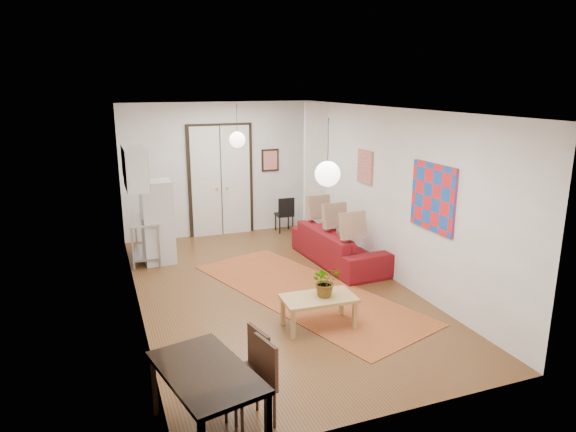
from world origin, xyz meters
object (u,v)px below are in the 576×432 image
object	(u,v)px
sofa	(339,246)
dining_chair_near	(241,364)
coffee_table	(319,301)
dining_chair_far	(247,376)
dining_table	(206,377)
black_side_chair	(283,211)
kitchen_counter	(147,234)
fridge	(158,222)

from	to	relation	value
sofa	dining_chair_near	world-z (taller)	dining_chair_near
coffee_table	dining_chair_far	distance (m)	2.20
sofa	dining_chair_near	size ratio (longest dim) A/B	2.63
coffee_table	dining_chair_near	bearing A→B (deg)	-137.18
dining_chair_near	dining_table	bearing A→B (deg)	-65.67
dining_chair_near	dining_chair_far	bearing A→B (deg)	-12.88
coffee_table	black_side_chair	size ratio (longest dim) A/B	1.27
coffee_table	dining_chair_far	world-z (taller)	dining_chair_far
kitchen_counter	dining_table	xyz separation A→B (m)	(0.00, -5.40, 0.11)
kitchen_counter	dining_chair_far	size ratio (longest dim) A/B	1.30
sofa	kitchen_counter	xyz separation A→B (m)	(-3.34, 1.43, 0.18)
kitchen_counter	dining_table	world-z (taller)	kitchen_counter
sofa	coffee_table	xyz separation A→B (m)	(-1.42, -2.26, 0.05)
coffee_table	black_side_chair	world-z (taller)	black_side_chair
kitchen_counter	dining_chair_near	size ratio (longest dim) A/B	1.30
dining_chair_far	black_side_chair	xyz separation A→B (m)	(2.69, 6.29, -0.03)
sofa	black_side_chair	size ratio (longest dim) A/B	2.82
dining_chair_near	dining_chair_far	distance (m)	0.23
coffee_table	dining_table	xyz separation A→B (m)	(-1.91, -1.70, 0.24)
dining_table	sofa	bearing A→B (deg)	49.93
fridge	dining_table	distance (m)	5.21
kitchen_counter	black_side_chair	xyz separation A→B (m)	(3.11, 0.98, -0.04)
dining_chair_far	dining_table	bearing A→B (deg)	-91.36
dining_chair_near	sofa	bearing A→B (deg)	128.47
coffee_table	black_side_chair	distance (m)	4.82
kitchen_counter	black_side_chair	world-z (taller)	kitchen_counter
kitchen_counter	dining_table	size ratio (longest dim) A/B	0.81
dining_table	dining_chair_near	world-z (taller)	dining_chair_near
fridge	black_side_chair	world-z (taller)	fridge
fridge	black_side_chair	bearing A→B (deg)	19.47
coffee_table	fridge	xyz separation A→B (m)	(-1.72, 3.50, 0.39)
dining_chair_near	kitchen_counter	bearing A→B (deg)	171.84
kitchen_counter	black_side_chair	distance (m)	3.26
kitchen_counter	fridge	distance (m)	0.38
dining_chair_near	black_side_chair	xyz separation A→B (m)	(2.69, 6.06, -0.03)
dining_table	black_side_chair	xyz separation A→B (m)	(3.11, 6.37, -0.15)
kitchen_counter	black_side_chair	bearing A→B (deg)	25.47
black_side_chair	dining_chair_far	bearing A→B (deg)	68.75
dining_table	dining_chair_near	distance (m)	0.54
fridge	black_side_chair	size ratio (longest dim) A/B	1.92
sofa	kitchen_counter	bearing A→B (deg)	63.34
sofa	dining_table	world-z (taller)	dining_table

